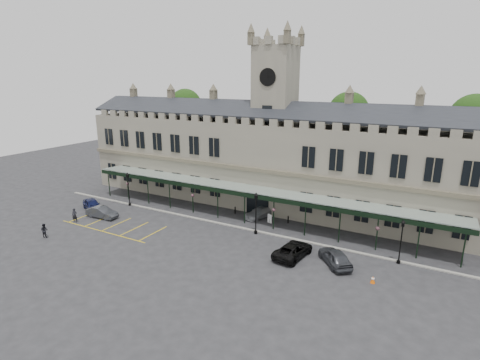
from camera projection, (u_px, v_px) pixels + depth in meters
The scene contains 23 objects.
ground at pixel (214, 244), 41.62m from camera, with size 140.00×140.00×0.00m, color #272729.
station_building at pixel (273, 161), 53.36m from camera, with size 60.00×10.36×17.30m.
clock_tower at pixel (275, 114), 51.68m from camera, with size 5.60×5.60×24.80m.
canopy at pixel (246, 205), 47.29m from camera, with size 50.00×4.10×4.30m.
kerb at pixel (238, 227), 46.25m from camera, with size 60.00×0.40×0.12m, color gray.
parking_markings at pixel (113, 226), 46.84m from camera, with size 16.00×6.00×0.01m, color gold, non-canonical shape.
tree_behind_left at pixel (186, 106), 69.58m from camera, with size 6.00×6.00×16.00m.
tree_behind_mid at pixel (348, 113), 55.67m from camera, with size 6.00×6.00×16.00m.
tree_behind_right at pixel (474, 119), 48.25m from camera, with size 6.00×6.00×16.00m.
lamp_post_left at pixel (128, 186), 53.54m from camera, with size 0.47×0.47×4.96m.
lamp_post_mid at pixel (256, 209), 43.71m from camera, with size 0.49×0.49×5.15m.
lamp_post_right at pixel (401, 238), 36.64m from camera, with size 0.44×0.44×4.67m.
traffic_cone at pixel (373, 280), 33.72m from camera, with size 0.42×0.42×0.68m.
sign_board at pixel (270, 219), 47.63m from camera, with size 0.66×0.28×1.17m.
bollard_left at pixel (235, 210), 50.92m from camera, with size 0.17×0.17×0.97m, color black.
bollard_right at pixel (288, 220), 47.65m from camera, with size 0.16×0.16×0.92m, color black.
car_left_a at pixel (92, 205), 52.25m from camera, with size 1.82×4.53×1.54m, color #0C1239.
car_left_b at pixel (102, 212), 49.44m from camera, with size 1.55×4.45×1.47m, color #35383D.
car_taxi at pixel (260, 213), 49.54m from camera, with size 1.86×4.57×1.33m, color #A1A3A8.
car_van at pixel (293, 250), 38.58m from camera, with size 2.46×5.33×1.48m, color black.
car_right_a at pixel (335, 257), 36.95m from camera, with size 1.91×4.75×1.62m, color #35383D.
person_a at pixel (75, 215), 47.76m from camera, with size 0.68×0.45×1.86m, color black.
person_b at pixel (44, 230), 43.28m from camera, with size 0.82×0.64×1.69m, color black.
Camera 1 is at (20.92, -32.15, 17.91)m, focal length 28.00 mm.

